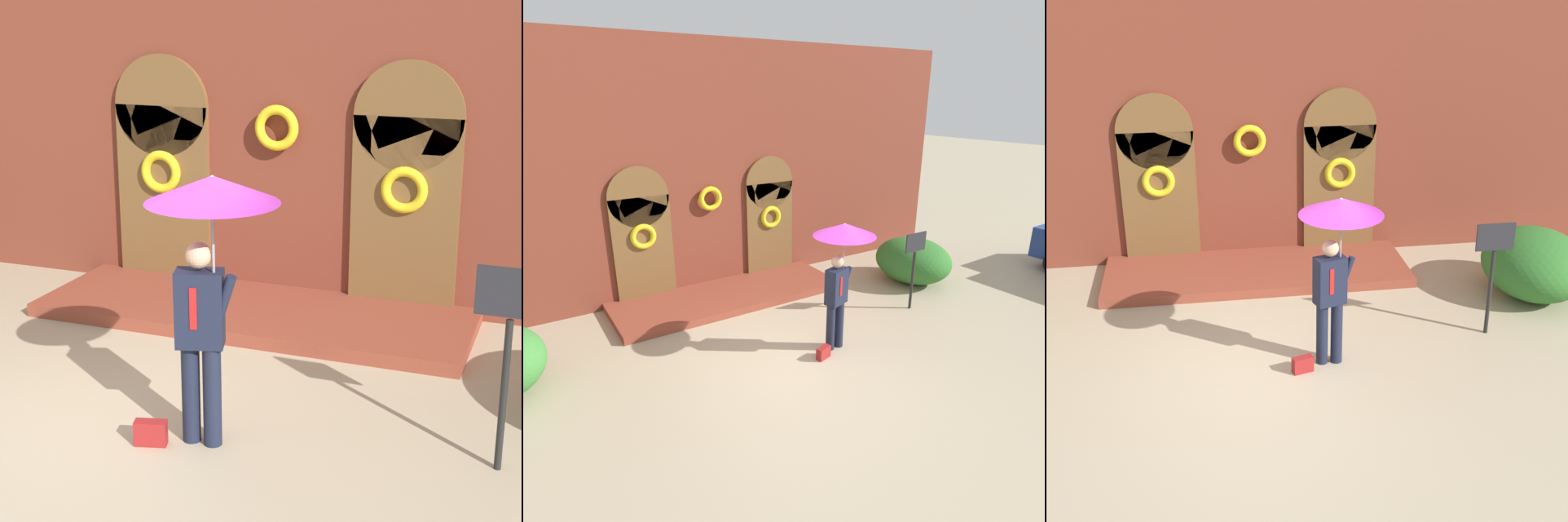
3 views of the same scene
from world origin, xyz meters
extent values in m
plane|color=tan|center=(0.00, 0.00, 0.00)|extent=(80.00, 80.00, 0.00)
cube|color=brown|center=(0.00, 4.20, 2.80)|extent=(14.00, 0.50, 5.60)
cube|color=brown|center=(-1.60, 3.91, 1.20)|extent=(1.30, 0.08, 2.40)
cylinder|color=brown|center=(-1.60, 3.91, 2.40)|extent=(1.30, 0.08, 1.30)
cube|color=brown|center=(1.60, 3.91, 1.20)|extent=(1.30, 0.08, 2.40)
cylinder|color=brown|center=(1.60, 3.91, 2.40)|extent=(1.30, 0.08, 1.30)
torus|color=yellow|center=(-1.60, 3.84, 1.55)|extent=(0.56, 0.12, 0.56)
torus|color=yellow|center=(1.60, 3.84, 1.55)|extent=(0.56, 0.12, 0.56)
torus|color=yellow|center=(0.00, 3.84, 2.20)|extent=(0.56, 0.12, 0.56)
cube|color=brown|center=(0.00, 3.05, 0.08)|extent=(5.20, 1.80, 0.16)
cylinder|color=#191E33|center=(0.60, 0.04, 0.45)|extent=(0.16, 0.16, 0.90)
cylinder|color=#191E33|center=(0.80, 0.04, 0.45)|extent=(0.16, 0.16, 0.90)
cube|color=#191E33|center=(0.70, 0.04, 1.23)|extent=(0.45, 0.34, 0.66)
cube|color=#A51919|center=(0.70, -0.09, 1.27)|extent=(0.06, 0.03, 0.36)
sphere|color=tan|center=(0.70, 0.04, 1.69)|extent=(0.22, 0.22, 0.22)
cylinder|color=#191E33|center=(0.92, 0.04, 1.33)|extent=(0.22, 0.09, 0.46)
cylinder|color=gray|center=(0.83, 0.04, 1.65)|extent=(0.02, 0.02, 0.98)
cone|color=#992893|center=(0.83, 0.04, 2.25)|extent=(1.10, 1.10, 0.22)
cone|color=white|center=(0.83, 0.04, 2.27)|extent=(0.61, 0.61, 0.20)
cube|color=maroon|center=(0.30, -0.16, 0.11)|extent=(0.30, 0.19, 0.22)
cylinder|color=black|center=(3.15, 0.49, 0.65)|extent=(0.06, 0.06, 1.30)
cube|color=#232328|center=(3.15, 0.49, 1.52)|extent=(0.56, 0.03, 0.40)
ellipsoid|color=#2D6B28|center=(4.40, 1.62, 0.55)|extent=(1.67, 1.99, 1.09)
camera|label=1|loc=(3.60, -6.14, 3.67)|focal=60.00mm
camera|label=2|loc=(-4.14, -5.90, 4.43)|focal=32.00mm
camera|label=3|loc=(-0.97, -8.46, 5.23)|focal=50.00mm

